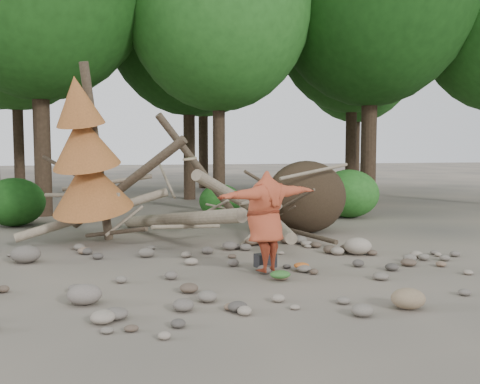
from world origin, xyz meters
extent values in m
plane|color=#514C44|center=(0.00, 0.00, 0.00)|extent=(120.00, 120.00, 0.00)
ellipsoid|color=#332619|center=(2.60, 4.30, 0.99)|extent=(2.20, 1.87, 1.98)
cylinder|color=gray|center=(-1.00, 3.70, 0.55)|extent=(2.61, 5.11, 1.08)
cylinder|color=gray|center=(0.80, 4.20, 0.90)|extent=(3.18, 3.71, 1.90)
cylinder|color=brown|center=(-2.20, 4.60, 1.40)|extent=(3.08, 1.91, 2.49)
cylinder|color=gray|center=(1.60, 3.50, 0.35)|extent=(1.13, 4.98, 0.43)
cylinder|color=brown|center=(-0.30, 4.80, 1.80)|extent=(2.39, 1.03, 2.89)
cylinder|color=gray|center=(-3.00, 4.00, 0.70)|extent=(3.71, 0.86, 1.20)
cylinder|color=#4C3F30|center=(-2.50, 3.50, 0.30)|extent=(1.52, 1.70, 0.49)
cylinder|color=gray|center=(0.20, 4.40, 0.80)|extent=(1.57, 0.85, 0.69)
cylinder|color=#4C3F30|center=(1.80, 4.90, 1.20)|extent=(1.92, 1.25, 1.10)
cylinder|color=gray|center=(-1.20, 4.20, 1.50)|extent=(0.37, 1.42, 0.85)
cylinder|color=#4C3F30|center=(2.20, 3.20, 0.15)|extent=(0.79, 2.54, 0.12)
cylinder|color=gray|center=(-0.80, 3.10, 0.45)|extent=(1.78, 1.11, 0.29)
cylinder|color=#4C3F30|center=(-2.90, 3.80, 2.20)|extent=(0.67, 1.13, 4.35)
cone|color=brown|center=(-3.06, 3.49, 1.50)|extent=(2.06, 2.13, 1.86)
cone|color=brown|center=(-3.16, 3.28, 2.50)|extent=(1.71, 1.78, 1.65)
cone|color=brown|center=(-3.26, 3.09, 3.40)|extent=(1.23, 1.30, 1.41)
cylinder|color=#38281C|center=(-5.00, 9.50, 4.48)|extent=(0.56, 0.56, 8.96)
cylinder|color=#38281C|center=(1.00, 9.20, 3.57)|extent=(0.44, 0.44, 7.14)
ellipsoid|color=#286B21|center=(1.00, 9.20, 7.34)|extent=(6.53, 6.53, 7.51)
cylinder|color=#38281C|center=(7.00, 9.80, 4.72)|extent=(0.60, 0.60, 9.45)
cylinder|color=#38281C|center=(-6.50, 13.50, 3.78)|extent=(0.42, 0.42, 7.56)
ellipsoid|color=#286B21|center=(-6.50, 13.50, 7.78)|extent=(6.91, 6.91, 7.95)
cylinder|color=#38281C|center=(0.50, 14.20, 4.27)|extent=(0.52, 0.52, 8.54)
cylinder|color=#38281C|center=(8.00, 13.80, 4.06)|extent=(0.50, 0.50, 8.12)
ellipsoid|color=#205B1A|center=(8.00, 13.80, 8.35)|extent=(7.42, 7.42, 8.91)
cylinder|color=#38281C|center=(2.00, 20.50, 4.38)|extent=(0.54, 0.54, 8.75)
ellipsoid|color=#286B21|center=(2.00, 20.50, 9.00)|extent=(8.00, 8.00, 10.00)
cylinder|color=#38281C|center=(11.00, 20.00, 3.92)|extent=(0.46, 0.46, 7.84)
ellipsoid|color=#205B1A|center=(11.00, 20.00, 8.06)|extent=(7.17, 7.17, 8.60)
ellipsoid|color=#174713|center=(-5.50, 7.20, 0.72)|extent=(1.80, 1.80, 1.44)
ellipsoid|color=#205B1A|center=(0.80, 7.80, 0.56)|extent=(1.40, 1.40, 1.12)
ellipsoid|color=#286B21|center=(5.00, 7.00, 0.80)|extent=(2.00, 2.00, 1.60)
imported|color=#A03D24|center=(0.28, -0.20, 1.01)|extent=(2.31, 1.59, 1.85)
cylinder|color=#8E7659|center=(-1.05, 0.24, 2.14)|extent=(0.29, 0.30, 0.09)
cube|color=black|center=(0.39, 0.19, 0.13)|extent=(0.43, 0.33, 0.26)
ellipsoid|color=#2E6026|center=(0.43, -0.67, 0.07)|extent=(0.37, 0.31, 0.14)
ellipsoid|color=#B7561F|center=(1.04, -0.01, 0.05)|extent=(0.30, 0.25, 0.11)
ellipsoid|color=#6F655D|center=(-2.83, -1.42, 0.15)|extent=(0.51, 0.46, 0.31)
ellipsoid|color=#846E52|center=(1.82, -2.60, 0.15)|extent=(0.50, 0.45, 0.30)
ellipsoid|color=gray|center=(2.74, 1.22, 0.19)|extent=(0.62, 0.56, 0.37)
ellipsoid|color=#5D564E|center=(-4.24, 1.81, 0.18)|extent=(0.60, 0.54, 0.36)
camera|label=1|loc=(-2.15, -9.58, 2.37)|focal=40.00mm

